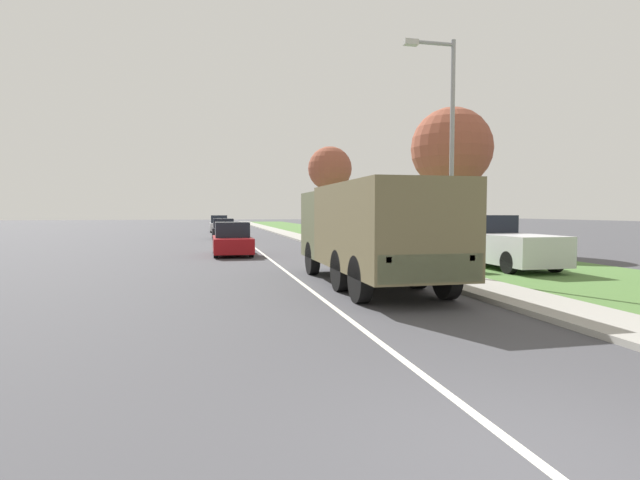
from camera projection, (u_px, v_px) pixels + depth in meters
ground_plane at (239, 236)px, 43.04m from camera, size 180.00×180.00×0.00m
lane_centre_stripe at (239, 236)px, 43.04m from camera, size 0.12×120.00×0.00m
sidewalk_right at (291, 235)px, 44.03m from camera, size 1.80×120.00×0.12m
grass_strip_right at (339, 235)px, 45.01m from camera, size 7.00×120.00×0.02m
military_truck at (371, 228)px, 14.05m from camera, size 2.47×7.98×2.84m
car_nearest_ahead at (232, 240)px, 23.98m from camera, size 1.80×4.11×1.59m
car_second_ahead at (223, 230)px, 38.50m from camera, size 1.72×4.09×1.56m
car_third_ahead at (219, 225)px, 50.96m from camera, size 1.81×4.34×1.72m
pickup_truck at (499, 243)px, 18.77m from camera, size 1.99×5.21×1.94m
lamp_post at (446, 137)px, 15.37m from camera, size 1.69×0.24×7.23m
tree_mid_right at (452, 149)px, 26.19m from camera, size 4.26×4.26×7.53m
tree_far_right at (330, 169)px, 42.89m from camera, size 3.77×3.77×7.67m
utility_box at (473, 262)px, 17.07m from camera, size 0.55×0.45×0.70m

